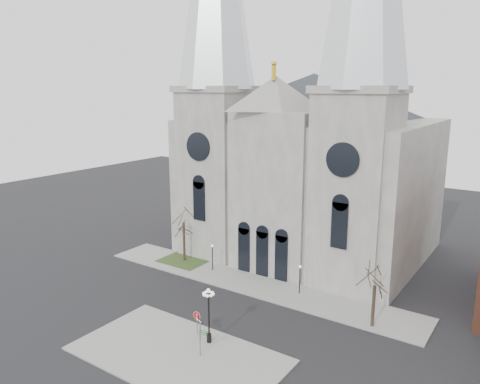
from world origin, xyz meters
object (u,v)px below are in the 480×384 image
Objects in this scene: stop_sign at (197,318)px; one_way_sign at (200,325)px; globe_lamp at (209,309)px; street_name_sign at (201,340)px.

stop_sign is 1.16× the size of one_way_sign.
stop_sign is at bearing 168.07° from one_way_sign.
globe_lamp is at bearing 6.31° from stop_sign.
stop_sign is 0.45× the size of globe_lamp.
globe_lamp is at bearing 16.00° from one_way_sign.
street_name_sign is at bearing -25.19° from stop_sign.
globe_lamp is (1.70, -0.42, 1.57)m from stop_sign.
globe_lamp is 2.14m from one_way_sign.
one_way_sign is 0.80× the size of street_name_sign.
stop_sign is 0.93× the size of street_name_sign.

